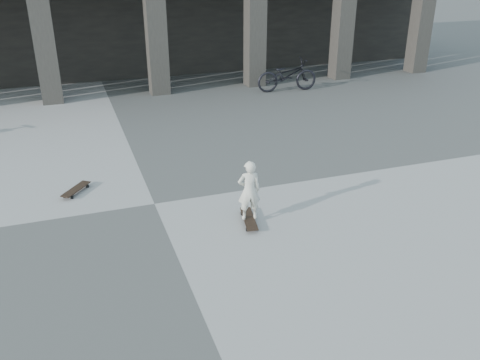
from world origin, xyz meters
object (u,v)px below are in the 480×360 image
object	(u,v)px
longboard	(249,219)
bicycle	(287,75)
child	(249,190)
skateboard_spare	(76,189)

from	to	relation	value
longboard	bicycle	distance (m)	9.80
child	bicycle	size ratio (longest dim) A/B	0.52
skateboard_spare	child	bearing A→B (deg)	-92.15
longboard	bicycle	bearing A→B (deg)	-17.42
skateboard_spare	child	distance (m)	3.84
longboard	child	bearing A→B (deg)	-169.27
longboard	bicycle	world-z (taller)	bicycle
skateboard_spare	child	size ratio (longest dim) A/B	0.67
child	bicycle	world-z (taller)	child
child	longboard	bearing A→B (deg)	-81.63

